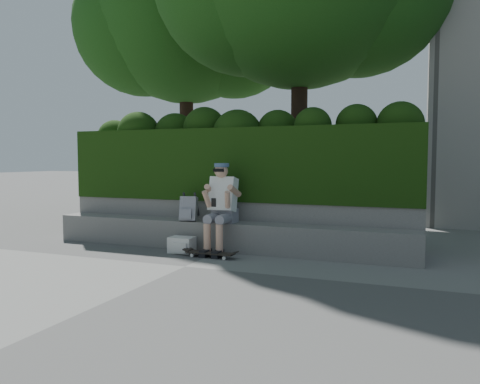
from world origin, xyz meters
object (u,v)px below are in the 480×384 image
at_px(skateboard, 210,253).
at_px(backpack_plaid, 189,209).
at_px(person, 222,204).
at_px(backpack_ground, 182,245).

height_order(skateboard, backpack_plaid, backpack_plaid).
bearing_deg(skateboard, backpack_plaid, 142.02).
bearing_deg(person, backpack_plaid, 172.46).
relative_size(person, skateboard, 1.85).
height_order(person, backpack_ground, person).
bearing_deg(skateboard, person, 91.21).
bearing_deg(backpack_plaid, skateboard, -51.18).
relative_size(skateboard, backpack_plaid, 1.92).
bearing_deg(backpack_ground, backpack_plaid, 97.66).
bearing_deg(backpack_ground, person, 22.29).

